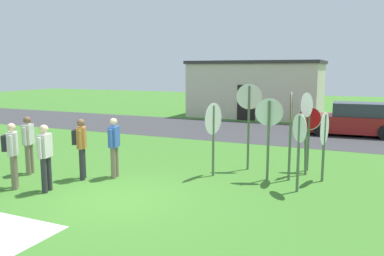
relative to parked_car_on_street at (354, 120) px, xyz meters
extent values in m
plane|color=#3D7528|center=(-4.82, -11.90, -0.69)|extent=(80.00, 80.00, 0.00)
cube|color=#38383A|center=(-4.82, -0.87, -0.68)|extent=(60.00, 6.40, 0.01)
cube|color=beige|center=(-6.03, 5.36, 0.99)|extent=(7.99, 4.47, 3.35)
cube|color=#383333|center=(-6.03, 5.36, 2.76)|extent=(8.19, 4.67, 0.20)
cube|color=black|center=(-6.03, 3.10, 0.36)|extent=(1.10, 0.08, 2.10)
cube|color=maroon|center=(-0.06, 0.00, -0.16)|extent=(4.39, 2.02, 0.76)
cube|color=#2D333D|center=(0.19, 0.01, 0.52)|extent=(2.31, 1.64, 0.60)
cylinder|color=black|center=(-1.35, -0.97, -0.37)|extent=(0.65, 0.25, 0.64)
cylinder|color=black|center=(-1.44, 0.83, -0.37)|extent=(0.65, 0.25, 0.64)
cylinder|color=black|center=(1.22, 0.96, -0.37)|extent=(0.65, 0.25, 0.64)
cylinder|color=#51664C|center=(-2.73, -8.03, 0.58)|extent=(0.09, 0.09, 2.54)
cylinder|color=white|center=(-2.73, -8.03, 1.53)|extent=(0.73, 0.23, 0.76)
cylinder|color=#B70F14|center=(-2.73, -8.02, 1.53)|extent=(0.68, 0.22, 0.70)
cylinder|color=#51664C|center=(-0.52, -8.43, 0.23)|extent=(0.08, 0.08, 1.83)
cylinder|color=white|center=(-0.52, -8.43, 0.77)|extent=(0.14, 0.89, 0.90)
cylinder|color=#B70F14|center=(-0.53, -8.43, 0.77)|extent=(0.13, 0.83, 0.83)
cylinder|color=#51664C|center=(-1.00, -9.65, 0.27)|extent=(0.10, 0.10, 1.91)
cylinder|color=white|center=(-1.00, -9.65, 0.92)|extent=(0.43, 0.59, 0.72)
cylinder|color=#B70F14|center=(-0.99, -9.64, 0.92)|extent=(0.40, 0.55, 0.66)
cylinder|color=#51664C|center=(-1.05, -7.43, 0.25)|extent=(0.08, 0.08, 1.88)
cylinder|color=white|center=(-1.05, -7.43, 0.90)|extent=(0.69, 0.16, 0.71)
cylinder|color=#B70F14|center=(-1.05, -7.44, 0.90)|extent=(0.64, 0.15, 0.65)
cylinder|color=#51664C|center=(-3.44, -9.13, 0.32)|extent=(0.08, 0.08, 2.02)
cylinder|color=white|center=(-3.44, -9.13, 0.96)|extent=(0.16, 0.89, 0.90)
cylinder|color=#B70F14|center=(-3.45, -9.13, 0.96)|extent=(0.15, 0.82, 0.83)
cylinder|color=#51664C|center=(-1.07, -7.93, 0.47)|extent=(0.18, 0.12, 2.32)
cylinder|color=white|center=(-1.07, -7.93, 1.33)|extent=(0.28, 0.67, 0.70)
cylinder|color=#B70F14|center=(-1.08, -7.92, 1.33)|extent=(0.26, 0.62, 0.65)
cylinder|color=#51664C|center=(-1.91, -8.94, 0.41)|extent=(0.11, 0.19, 2.20)
cylinder|color=white|center=(-1.91, -8.94, 1.20)|extent=(0.74, 0.21, 0.75)
cylinder|color=#B70F14|center=(-1.92, -8.93, 1.20)|extent=(0.68, 0.20, 0.69)
cylinder|color=#51664C|center=(-1.37, -8.71, 0.50)|extent=(0.08, 0.08, 2.37)
cylinder|color=white|center=(-1.37, -8.71, 1.34)|extent=(0.16, 0.80, 0.81)
cylinder|color=#B70F14|center=(-1.38, -8.71, 1.34)|extent=(0.15, 0.74, 0.75)
cylinder|color=#2D2D33|center=(-6.68, -10.83, -0.25)|extent=(0.14, 0.14, 0.88)
cylinder|color=#2D2D33|center=(-6.57, -11.02, -0.25)|extent=(0.14, 0.14, 0.88)
cube|color=#B27533|center=(-6.63, -10.93, 0.48)|extent=(0.37, 0.42, 0.58)
cylinder|color=#B27533|center=(-6.75, -10.72, 0.46)|extent=(0.09, 0.09, 0.52)
cylinder|color=#B27533|center=(-6.50, -11.13, 0.46)|extent=(0.09, 0.09, 0.52)
sphere|color=brown|center=(-6.63, -10.93, 0.90)|extent=(0.21, 0.21, 0.21)
cube|color=#232328|center=(-6.77, -11.01, 0.50)|extent=(0.25, 0.30, 0.40)
cylinder|color=#7A6B56|center=(-5.94, -10.31, -0.25)|extent=(0.14, 0.14, 0.88)
cylinder|color=#7A6B56|center=(-5.88, -10.53, -0.25)|extent=(0.14, 0.14, 0.88)
cube|color=#3860B7|center=(-5.91, -10.42, 0.48)|extent=(0.30, 0.40, 0.58)
cylinder|color=#3860B7|center=(-5.97, -10.19, 0.46)|extent=(0.09, 0.09, 0.52)
cylinder|color=#3860B7|center=(-5.85, -10.65, 0.46)|extent=(0.09, 0.09, 0.52)
sphere|color=beige|center=(-5.91, -10.42, 0.90)|extent=(0.21, 0.21, 0.21)
cylinder|color=#7A6B56|center=(-8.43, -11.03, -0.25)|extent=(0.14, 0.14, 0.88)
cylinder|color=#7A6B56|center=(-8.35, -11.23, -0.25)|extent=(0.14, 0.14, 0.88)
cube|color=beige|center=(-8.39, -11.13, 0.48)|extent=(0.35, 0.42, 0.58)
cylinder|color=beige|center=(-8.49, -10.91, 0.46)|extent=(0.09, 0.09, 0.52)
cylinder|color=beige|center=(-8.29, -11.35, 0.46)|extent=(0.09, 0.09, 0.52)
sphere|color=brown|center=(-8.39, -11.13, 0.90)|extent=(0.21, 0.21, 0.21)
cylinder|color=#2D2D33|center=(-6.73, -12.08, -0.25)|extent=(0.14, 0.14, 0.88)
cylinder|color=#2D2D33|center=(-6.68, -12.29, -0.25)|extent=(0.14, 0.14, 0.88)
cube|color=beige|center=(-6.70, -12.19, 0.48)|extent=(0.30, 0.40, 0.58)
cylinder|color=beige|center=(-6.76, -11.95, 0.46)|extent=(0.09, 0.09, 0.52)
cylinder|color=beige|center=(-6.64, -12.42, 0.46)|extent=(0.09, 0.09, 0.52)
sphere|color=beige|center=(-6.70, -12.19, 0.90)|extent=(0.21, 0.21, 0.21)
cylinder|color=#7A6B56|center=(-7.72, -12.24, -0.25)|extent=(0.14, 0.14, 0.88)
cylinder|color=#7A6B56|center=(-7.58, -12.41, -0.25)|extent=(0.14, 0.14, 0.88)
cube|color=beige|center=(-7.65, -12.32, 0.48)|extent=(0.40, 0.42, 0.58)
cylinder|color=beige|center=(-7.80, -12.14, 0.46)|extent=(0.09, 0.09, 0.52)
cylinder|color=beige|center=(-7.49, -12.50, 0.46)|extent=(0.09, 0.09, 0.52)
sphere|color=beige|center=(-7.65, -12.32, 0.90)|extent=(0.21, 0.21, 0.21)
cube|color=#232328|center=(-7.78, -12.43, 0.50)|extent=(0.27, 0.29, 0.40)
camera|label=1|loc=(0.43, -19.25, 2.34)|focal=36.32mm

